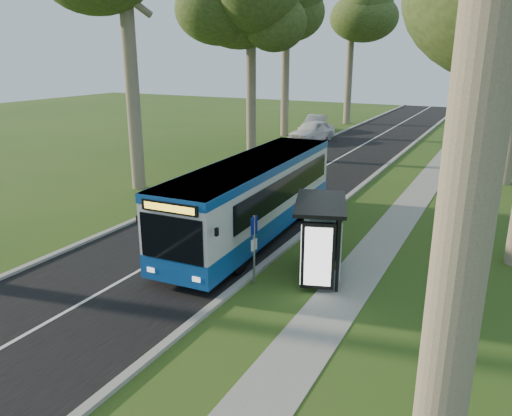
{
  "coord_description": "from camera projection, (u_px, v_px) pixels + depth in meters",
  "views": [
    {
      "loc": [
        6.86,
        -12.04,
        6.87
      ],
      "look_at": [
        -0.93,
        3.06,
        1.6
      ],
      "focal_mm": 35.0,
      "sensor_mm": 36.0,
      "label": 1
    }
  ],
  "objects": [
    {
      "name": "bus_shelter",
      "position": [
        320.0,
        228.0,
        15.35
      ],
      "size": [
        2.39,
        3.21,
        2.46
      ],
      "rotation": [
        0.0,
        0.0,
        0.33
      ],
      "color": "black",
      "rests_on": "ground"
    },
    {
      "name": "litter_bin",
      "position": [
        320.0,
        252.0,
        16.88
      ],
      "size": [
        0.49,
        0.49,
        0.86
      ],
      "rotation": [
        0.0,
        0.0,
        0.36
      ],
      "color": "black",
      "rests_on": "ground"
    },
    {
      "name": "car_white",
      "position": [
        312.0,
        131.0,
        40.48
      ],
      "size": [
        2.75,
        5.25,
        1.7
      ],
      "primitive_type": "imported",
      "rotation": [
        0.0,
        0.0,
        -0.15
      ],
      "color": "white",
      "rests_on": "ground"
    },
    {
      "name": "footpath",
      "position": [
        404.0,
        213.0,
        22.43
      ],
      "size": [
        1.5,
        100.0,
        0.02
      ],
      "primitive_type": "cube",
      "color": "gray",
      "rests_on": "ground"
    },
    {
      "name": "kerb_west",
      "position": [
        215.0,
        186.0,
        26.79
      ],
      "size": [
        0.25,
        100.0,
        0.12
      ],
      "primitive_type": "cube",
      "color": "#9E9B93",
      "rests_on": "ground"
    },
    {
      "name": "car_silver",
      "position": [
        315.0,
        123.0,
        45.76
      ],
      "size": [
        2.25,
        4.67,
        1.48
      ],
      "primitive_type": "imported",
      "rotation": [
        0.0,
        0.0,
        0.16
      ],
      "color": "#96999D",
      "rests_on": "ground"
    },
    {
      "name": "ground",
      "position": [
        237.0,
        288.0,
        15.26
      ],
      "size": [
        120.0,
        120.0,
        0.0
      ],
      "primitive_type": "plane",
      "color": "#2C4F18",
      "rests_on": "ground"
    },
    {
      "name": "road",
      "position": [
        274.0,
        195.0,
        25.28
      ],
      "size": [
        7.0,
        100.0,
        0.02
      ],
      "primitive_type": "cube",
      "color": "black",
      "rests_on": "ground"
    },
    {
      "name": "bus",
      "position": [
        254.0,
        197.0,
        19.27
      ],
      "size": [
        2.85,
        11.39,
        2.99
      ],
      "rotation": [
        0.0,
        0.0,
        0.04
      ],
      "color": "silver",
      "rests_on": "ground"
    },
    {
      "name": "centre_line",
      "position": [
        274.0,
        195.0,
        25.27
      ],
      "size": [
        0.12,
        100.0,
        0.0
      ],
      "primitive_type": "cube",
      "color": "white",
      "rests_on": "road"
    },
    {
      "name": "bus_stop_sign",
      "position": [
        254.0,
        241.0,
        15.18
      ],
      "size": [
        0.09,
        0.31,
        2.22
      ],
      "rotation": [
        0.0,
        0.0,
        -0.11
      ],
      "color": "gray",
      "rests_on": "ground"
    },
    {
      "name": "kerb_east",
      "position": [
        340.0,
        203.0,
        23.73
      ],
      "size": [
        0.25,
        100.0,
        0.12
      ],
      "primitive_type": "cube",
      "color": "#9E9B93",
      "rests_on": "ground"
    }
  ]
}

